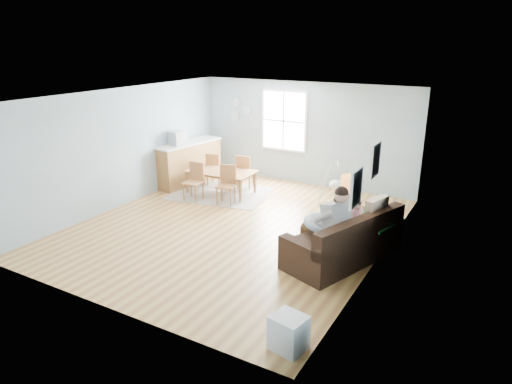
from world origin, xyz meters
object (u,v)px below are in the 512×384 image
Objects in this scene: chair_nw at (214,167)px; chair_ne at (244,170)px; floor_lamp at (349,191)px; storage_cube at (288,332)px; baby_swing at (337,184)px; chair_sw at (195,179)px; father at (329,222)px; dining_table at (220,182)px; toddler at (351,216)px; sofa at (346,244)px; chair_se at (227,182)px; monitor at (177,138)px; counter at (189,162)px.

chair_ne is (0.84, 0.15, 0.01)m from chair_nw.
floor_lamp is 3.17× the size of storage_cube.
chair_sw is at bearing -152.12° from baby_swing.
storage_cube is 6.56m from chair_ne.
storage_cube is at bearing -54.20° from chair_ne.
dining_table is (-3.73, 2.24, -0.49)m from father.
toddler is 1.01× the size of chair_nw.
storage_cube is at bearing -75.87° from baby_swing.
sofa is 0.58m from father.
dining_table is 1.84× the size of chair_se.
dining_table is 2.90m from baby_swing.
sofa is at bearing -73.52° from floor_lamp.
chair_se reaches higher than sofa.
monitor reaches higher than father.
chair_se reaches higher than chair_sw.
sofa is at bearing -29.37° from dining_table.
toddler is at bearing 64.30° from father.
chair_nw is 3.29m from baby_swing.
sofa is at bearing -23.35° from chair_se.
father is 2.52m from storage_cube.
chair_ne is at bearing 145.38° from floor_lamp.
storage_cube is (0.19, -2.90, -0.53)m from toddler.
toddler is 5.02m from chair_nw.
chair_se is (-3.40, 1.34, -0.73)m from floor_lamp.
monitor reaches higher than counter.
chair_ne is 1.59m from counter.
chair_sw is 3.44m from baby_swing.
floor_lamp is 5.08m from chair_nw.
baby_swing is (-1.41, 5.61, 0.18)m from storage_cube.
monitor is (-1.80, 0.47, 0.78)m from chair_se.
chair_se is 2.03× the size of monitor.
chair_sw is 1.01× the size of chair_ne.
toddler is 4.35m from dining_table.
chair_nw is (-4.45, 2.34, -0.76)m from floor_lamp.
baby_swing is (2.42, 0.30, -0.10)m from chair_ne.
counter is (-1.25, 0.35, 0.27)m from dining_table.
chair_ne is (-3.65, 2.63, 0.19)m from sofa.
dining_table reaches higher than storage_cube.
chair_se is at bearing -146.73° from baby_swing.
chair_sw is at bearing -169.32° from chair_se.
father reaches higher than storage_cube.
storage_cube is (0.22, -2.82, -1.02)m from floor_lamp.
chair_ne is at bearing 10.44° from chair_nw.
floor_lamp is at bearing -19.19° from monitor.
chair_nw is at bearing 133.74° from dining_table.
father is 0.87× the size of dining_table.
toddler is 4.41m from chair_sw.
toddler is 4.37m from chair_ne.
baby_swing is (-1.23, 2.94, 0.09)m from sofa.
chair_sw is at bearing 165.47° from toddler.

